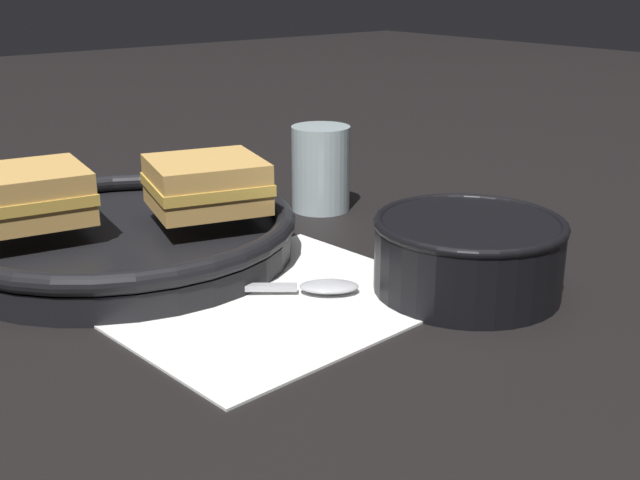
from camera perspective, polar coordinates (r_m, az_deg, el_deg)
ground_plane at (r=0.66m, az=0.16°, el=-3.74°), size 4.00×4.00×0.00m
napkin at (r=0.64m, az=-3.40°, el=-4.29°), size 0.27×0.23×0.00m
soup_bowl at (r=0.66m, az=10.50°, el=-0.75°), size 0.16×0.16×0.06m
spoon at (r=0.65m, az=-1.34°, el=-3.38°), size 0.13×0.11×0.01m
skillet at (r=0.76m, az=-13.99°, el=0.33°), size 0.38×0.37×0.04m
sandwich_near_left at (r=0.75m, az=-8.09°, el=3.97°), size 0.12×0.12×0.05m
sandwich_near_right at (r=0.75m, az=-20.08°, el=3.04°), size 0.12×0.11×0.05m
drinking_glass at (r=0.87m, az=0.05°, el=5.11°), size 0.06×0.06×0.09m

